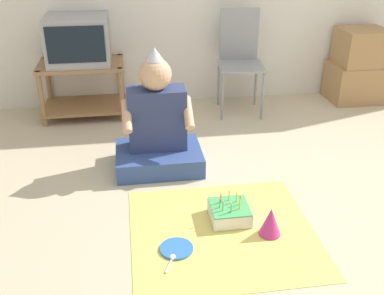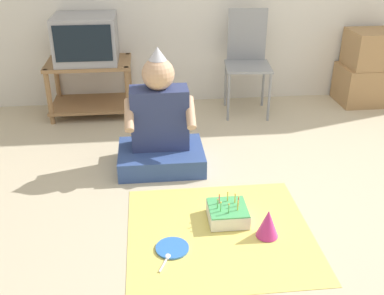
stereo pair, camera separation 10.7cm
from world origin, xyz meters
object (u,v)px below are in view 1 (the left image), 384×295
folding_chair (240,55)px  party_hat_blue (271,221)px  tv (78,40)px  person_seated (158,130)px  paper_plate (177,248)px  birthday_cake (229,212)px  cardboard_box_stack (358,67)px

folding_chair → party_hat_blue: size_ratio=5.43×
tv → person_seated: size_ratio=0.61×
party_hat_blue → paper_plate: 0.55m
tv → party_hat_blue: 2.38m
birthday_cake → paper_plate: (-0.35, -0.24, -0.04)m
tv → paper_plate: tv is taller
cardboard_box_stack → folding_chair: bearing=-176.9°
cardboard_box_stack → person_seated: 2.33m
cardboard_box_stack → birthday_cake: size_ratio=3.05×
folding_chair → party_hat_blue: bearing=-98.2°
tv → person_seated: (0.59, -1.07, -0.41)m
party_hat_blue → birthday_cake: bearing=138.3°
tv → folding_chair: bearing=-2.3°
party_hat_blue → paper_plate: (-0.55, -0.06, -0.08)m
person_seated → party_hat_blue: 1.10m
folding_chair → party_hat_blue: 2.00m
person_seated → party_hat_blue: bearing=-58.5°
person_seated → paper_plate: 1.02m
folding_chair → birthday_cake: 1.88m
person_seated → birthday_cake: 0.86m
cardboard_box_stack → person_seated: (-2.06, -1.08, -0.05)m
folding_chair → paper_plate: 2.22m
birthday_cake → paper_plate: size_ratio=1.26×
tv → party_hat_blue: bearing=-59.9°
tv → birthday_cake: (0.95, -1.81, -0.65)m
tv → cardboard_box_stack: (2.65, 0.01, -0.36)m
paper_plate → folding_chair: bearing=67.5°
birthday_cake → paper_plate: 0.42m
tv → birthday_cake: size_ratio=2.30×
birthday_cake → tv: bearing=117.7°
tv → party_hat_blue: (1.15, -1.99, -0.61)m
person_seated → birthday_cake: size_ratio=3.77×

